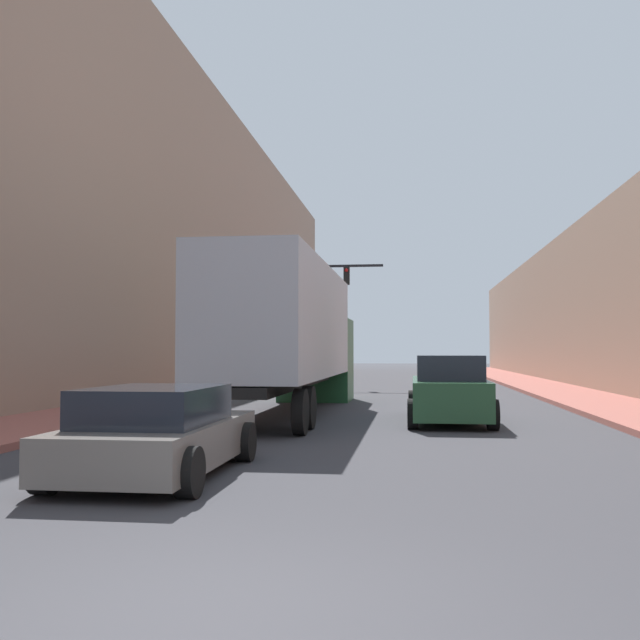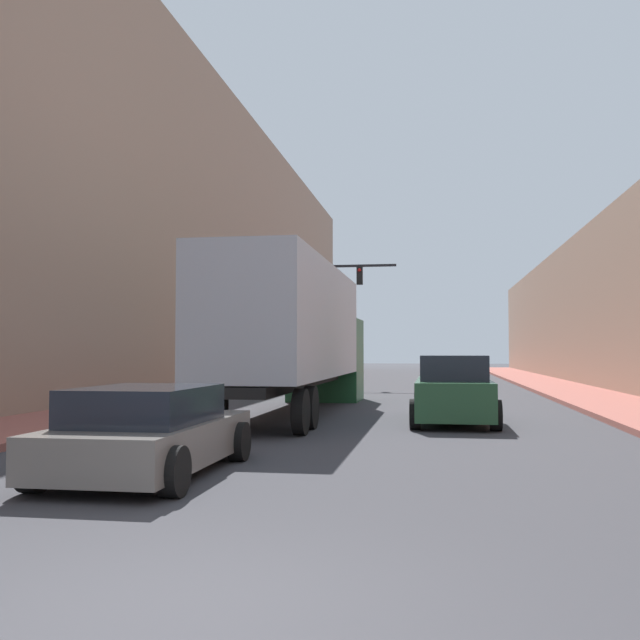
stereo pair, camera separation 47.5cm
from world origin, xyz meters
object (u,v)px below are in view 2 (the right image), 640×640
sedan_car (149,432)px  traffic_signal_gantry (313,300)px  semi_truck (297,333)px  suv_car (453,391)px

sedan_car → traffic_signal_gantry: 26.27m
semi_truck → sedan_car: (-0.15, -10.45, -1.71)m
sedan_car → semi_truck: bearing=89.2°
semi_truck → traffic_signal_gantry: size_ratio=2.04×
sedan_car → suv_car: bearing=61.7°
suv_car → traffic_signal_gantry: 19.00m
traffic_signal_gantry → sedan_car: bearing=-85.4°
semi_truck → sedan_car: semi_truck is taller
traffic_signal_gantry → semi_truck: bearing=-81.8°
sedan_car → traffic_signal_gantry: (-2.09, 25.91, 3.80)m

